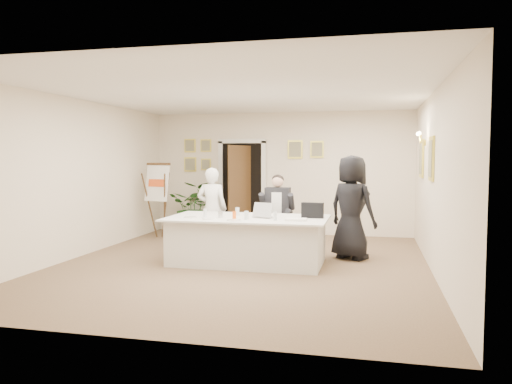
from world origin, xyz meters
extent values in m
plane|color=brown|center=(0.00, 0.00, 0.00)|extent=(7.00, 7.00, 0.00)
cube|color=white|center=(0.00, 0.00, 2.80)|extent=(6.00, 7.00, 0.02)
cube|color=beige|center=(0.00, 3.50, 1.40)|extent=(6.00, 0.10, 2.80)
cube|color=beige|center=(0.00, -3.50, 1.40)|extent=(6.00, 0.10, 2.80)
cube|color=beige|center=(-3.00, 0.00, 1.40)|extent=(0.10, 7.00, 2.80)
cube|color=beige|center=(3.00, 0.00, 1.40)|extent=(0.10, 7.00, 2.80)
cube|color=black|center=(-0.90, 3.47, 1.05)|extent=(0.92, 0.06, 2.10)
cube|color=white|center=(-1.42, 3.44, 1.05)|extent=(0.10, 0.06, 2.20)
cube|color=white|center=(-0.38, 3.44, 1.05)|extent=(0.10, 0.06, 2.20)
cube|color=#3C2B13|center=(-0.85, 3.05, 1.03)|extent=(0.33, 0.81, 2.02)
cube|color=silver|center=(0.06, 0.14, 0.38)|extent=(2.48, 1.24, 0.75)
cube|color=silver|center=(0.06, 0.14, 0.76)|extent=(2.66, 1.42, 0.03)
cube|color=white|center=(-2.44, 2.12, 1.22)|extent=(0.58, 0.27, 0.79)
imported|color=white|center=(-0.90, 1.18, 0.79)|extent=(0.61, 0.43, 1.58)
imported|color=black|center=(1.74, 0.90, 0.90)|extent=(1.05, 0.96, 1.81)
imported|color=#22551C|center=(-2.00, 3.20, 0.60)|extent=(1.14, 1.01, 1.20)
cube|color=black|center=(1.13, 0.28, 0.90)|extent=(0.37, 0.13, 0.25)
cube|color=white|center=(0.92, -0.11, 0.79)|extent=(0.34, 0.24, 0.03)
cylinder|color=white|center=(-0.84, -0.14, 0.78)|extent=(0.24, 0.24, 0.01)
cylinder|color=white|center=(-0.48, -0.27, 0.78)|extent=(0.21, 0.21, 0.01)
cylinder|color=white|center=(-0.03, -0.36, 0.78)|extent=(0.29, 0.29, 0.01)
cylinder|color=silver|center=(-0.63, 0.00, 0.84)|extent=(0.07, 0.07, 0.14)
cylinder|color=silver|center=(0.13, -0.18, 0.84)|extent=(0.08, 0.08, 0.14)
cylinder|color=silver|center=(0.59, -0.17, 0.84)|extent=(0.08, 0.08, 0.14)
cylinder|color=silver|center=(-0.16, 0.32, 0.84)|extent=(0.07, 0.07, 0.14)
cylinder|color=#FF6015|center=(-0.07, -0.19, 0.84)|extent=(0.07, 0.07, 0.13)
cylinder|color=silver|center=(-0.35, -0.04, 0.83)|extent=(0.09, 0.09, 0.11)
camera|label=1|loc=(2.08, -7.86, 1.77)|focal=35.00mm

